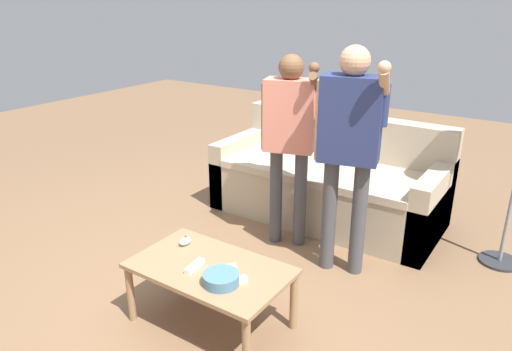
{
  "coord_description": "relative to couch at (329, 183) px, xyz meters",
  "views": [
    {
      "loc": [
        1.75,
        -1.88,
        1.81
      ],
      "look_at": [
        0.19,
        0.42,
        0.75
      ],
      "focal_mm": 33.48,
      "sensor_mm": 36.0,
      "label": 1
    }
  ],
  "objects": [
    {
      "name": "game_remote_wand_spare",
      "position": [
        0.04,
        -1.79,
        0.1
      ],
      "size": [
        0.05,
        0.15,
        0.03
      ],
      "color": "white",
      "rests_on": "coffee_table"
    },
    {
      "name": "ground_plane",
      "position": [
        -0.15,
        -1.61,
        -0.3
      ],
      "size": [
        12.0,
        12.0,
        0.0
      ],
      "primitive_type": "plane",
      "color": "brown"
    },
    {
      "name": "game_remote_wand_near",
      "position": [
        0.18,
        -1.73,
        0.1
      ],
      "size": [
        0.13,
        0.15,
        0.03
      ],
      "color": "white",
      "rests_on": "coffee_table"
    },
    {
      "name": "snack_bowl",
      "position": [
        0.25,
        -1.82,
        0.12
      ],
      "size": [
        0.19,
        0.19,
        0.06
      ],
      "primitive_type": "cylinder",
      "color": "teal",
      "rests_on": "coffee_table"
    },
    {
      "name": "player_right",
      "position": [
        0.47,
        -0.75,
        0.67
      ],
      "size": [
        0.48,
        0.3,
        1.53
      ],
      "color": "#47474C",
      "rests_on": "ground"
    },
    {
      "name": "game_remote_nunchuk",
      "position": [
        -0.19,
        -1.62,
        0.11
      ],
      "size": [
        0.06,
        0.09,
        0.05
      ],
      "color": "white",
      "rests_on": "coffee_table"
    },
    {
      "name": "game_remote_wand_far",
      "position": [
        0.31,
        -1.79,
        0.1
      ],
      "size": [
        0.11,
        0.15,
        0.03
      ],
      "color": "white",
      "rests_on": "coffee_table"
    },
    {
      "name": "coffee_table",
      "position": [
        0.1,
        -1.72,
        0.04
      ],
      "size": [
        0.89,
        0.53,
        0.38
      ],
      "color": "#997551",
      "rests_on": "ground"
    },
    {
      "name": "player_center",
      "position": [
        -0.04,
        -0.63,
        0.61
      ],
      "size": [
        0.45,
        0.29,
        1.43
      ],
      "color": "#47474C",
      "rests_on": "ground"
    },
    {
      "name": "couch",
      "position": [
        0.0,
        0.0,
        0.0
      ],
      "size": [
        1.89,
        0.86,
        0.84
      ],
      "color": "#B7A88E",
      "rests_on": "ground"
    }
  ]
}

